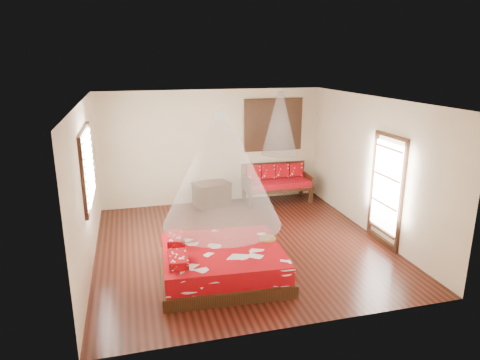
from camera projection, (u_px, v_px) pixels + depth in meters
name	position (u px, v px, depth m)	size (l,w,h in m)	color
room	(241.00, 176.00, 7.98)	(5.54, 5.54, 2.84)	black
bed	(222.00, 263.00, 7.09)	(2.14, 1.96, 0.64)	black
daybed	(276.00, 181.00, 10.82)	(1.69, 0.75, 0.94)	black
storage_chest	(212.00, 194.00, 10.54)	(0.99, 0.83, 0.58)	black
shutter_panel	(273.00, 125.00, 10.75)	(1.52, 0.06, 1.32)	black
window_left	(88.00, 167.00, 7.42)	(0.10, 1.74, 1.34)	black
glazed_door	(386.00, 191.00, 8.18)	(0.08, 1.02, 2.16)	black
wine_tray	(268.00, 236.00, 7.37)	(0.29, 0.29, 0.23)	brown
mosquito_net_main	(222.00, 169.00, 6.65)	(1.90, 1.90, 1.80)	white
mosquito_net_daybed	(280.00, 123.00, 10.29)	(0.86, 0.86, 1.50)	white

